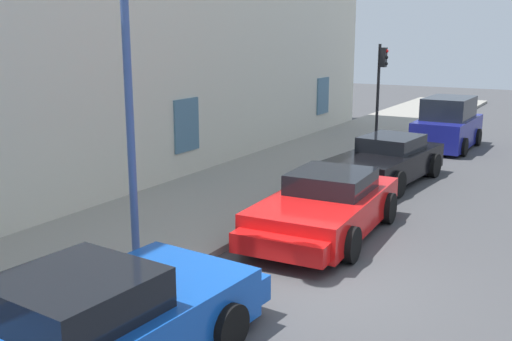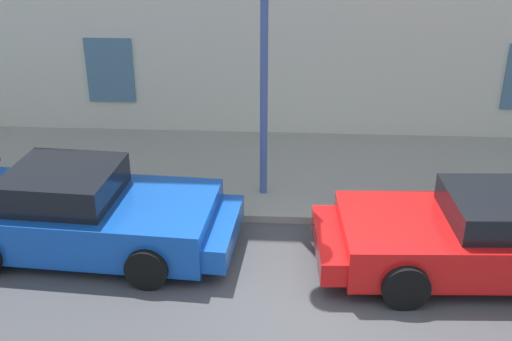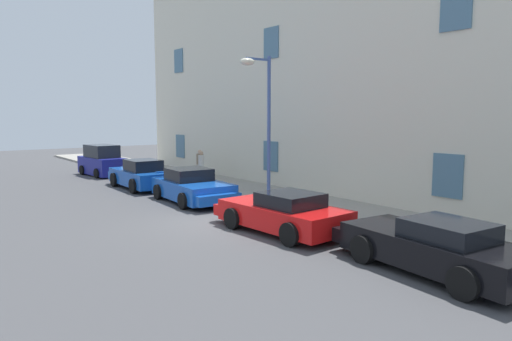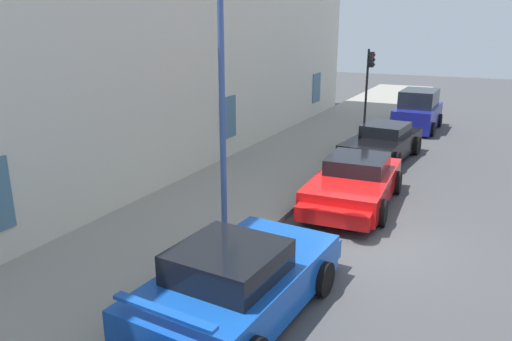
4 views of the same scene
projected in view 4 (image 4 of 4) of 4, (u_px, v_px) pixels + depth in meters
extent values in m
plane|color=#444447|center=(368.00, 242.00, 11.32)|extent=(80.00, 80.00, 0.00)
cube|color=gray|center=(208.00, 210.00, 13.12)|extent=(60.00, 4.13, 0.14)
cube|color=slate|center=(228.00, 118.00, 17.64)|extent=(1.10, 0.06, 1.50)
cube|color=slate|center=(316.00, 88.00, 25.82)|extent=(1.10, 0.06, 1.50)
cube|color=#144CB2|center=(239.00, 286.00, 8.42)|extent=(4.32, 2.30, 0.72)
cube|color=black|center=(228.00, 262.00, 7.98)|extent=(1.78, 1.73, 0.50)
cube|color=#144CB2|center=(287.00, 250.00, 9.97)|extent=(1.38, 1.94, 0.39)
cube|color=#144CB2|center=(163.00, 312.00, 6.65)|extent=(0.27, 1.73, 0.06)
cylinder|color=black|center=(231.00, 254.00, 10.03)|extent=(0.67, 0.28, 0.65)
cylinder|color=black|center=(323.00, 279.00, 9.07)|extent=(0.67, 0.28, 0.65)
cylinder|color=black|center=(143.00, 317.00, 7.88)|extent=(0.67, 0.28, 0.65)
cube|color=red|center=(354.00, 185.00, 13.65)|extent=(4.34, 2.17, 0.67)
cube|color=black|center=(358.00, 164.00, 13.78)|extent=(1.78, 1.65, 0.42)
cube|color=red|center=(337.00, 211.00, 12.03)|extent=(1.36, 1.87, 0.37)
cylinder|color=black|center=(381.00, 213.00, 12.18)|extent=(0.70, 0.27, 0.69)
cylinder|color=black|center=(306.00, 202.00, 12.92)|extent=(0.70, 0.27, 0.69)
cylinder|color=black|center=(396.00, 182.00, 14.49)|extent=(0.70, 0.27, 0.69)
cylinder|color=black|center=(331.00, 175.00, 15.24)|extent=(0.70, 0.27, 0.69)
cube|color=black|center=(382.00, 145.00, 18.10)|extent=(4.59, 2.22, 0.69)
cube|color=black|center=(386.00, 129.00, 18.21)|extent=(1.90, 1.61, 0.41)
cube|color=black|center=(364.00, 160.00, 16.53)|extent=(1.48, 1.79, 0.38)
cylinder|color=black|center=(395.00, 162.00, 16.57)|extent=(0.72, 0.30, 0.70)
cylinder|color=black|center=(344.00, 155.00, 17.48)|extent=(0.72, 0.30, 0.70)
cylinder|color=black|center=(416.00, 146.00, 18.82)|extent=(0.72, 0.30, 0.70)
cylinder|color=black|center=(370.00, 140.00, 19.73)|extent=(0.72, 0.30, 0.70)
cube|color=navy|center=(417.00, 117.00, 23.18)|extent=(3.92, 1.79, 0.99)
cube|color=#1E232B|center=(419.00, 98.00, 22.93)|extent=(2.36, 1.56, 0.77)
cylinder|color=black|center=(403.00, 118.00, 24.63)|extent=(0.65, 0.21, 0.64)
cylinder|color=black|center=(439.00, 120.00, 23.88)|extent=(0.65, 0.21, 0.64)
cylinder|color=black|center=(393.00, 126.00, 22.65)|extent=(0.65, 0.21, 0.64)
cylinder|color=black|center=(432.00, 129.00, 21.89)|extent=(0.65, 0.21, 0.64)
cylinder|color=black|center=(366.00, 91.00, 21.80)|extent=(0.10, 0.10, 3.65)
cube|color=black|center=(372.00, 60.00, 21.35)|extent=(0.22, 0.20, 0.66)
sphere|color=red|center=(374.00, 55.00, 21.24)|extent=(0.12, 0.12, 0.12)
sphere|color=black|center=(374.00, 60.00, 21.30)|extent=(0.12, 0.12, 0.12)
sphere|color=black|center=(374.00, 65.00, 21.36)|extent=(0.12, 0.12, 0.12)
cylinder|color=#3F5999|center=(222.00, 109.00, 10.91)|extent=(0.14, 0.14, 5.78)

